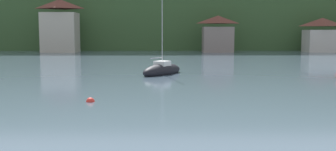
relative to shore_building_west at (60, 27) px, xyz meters
name	(u,v)px	position (x,y,z in m)	size (l,w,h in m)	color
wooded_hillside	(159,18)	(19.61, 33.22, 2.80)	(352.00, 49.11, 38.90)	#38562D
shore_building_west	(60,27)	(0.00, 0.00, 0.00)	(7.26, 5.71, 10.72)	#BCB29E
shore_building_westcentral	(218,34)	(32.08, -0.44, -1.59)	(6.34, 4.80, 7.42)	gray
shore_building_central	(322,35)	(53.47, -0.28, -1.80)	(7.02, 5.13, 6.98)	beige
sailboat_far_6	(162,70)	(20.98, -42.69, -4.82)	(4.83, 5.99, 9.12)	black
mooring_buoy_near	(90,102)	(16.68, -58.38, -5.20)	(0.52, 0.52, 0.52)	red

